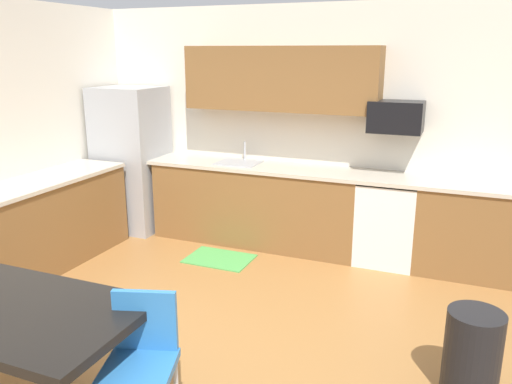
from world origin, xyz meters
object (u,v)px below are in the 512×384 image
object	(u,v)px
refrigerator	(132,159)
trash_bin	(472,355)
microwave	(396,117)
dining_table	(23,318)
oven_range	(387,221)
chair_near_table	(141,354)

from	to	relation	value
refrigerator	trash_bin	world-z (taller)	refrigerator
refrigerator	trash_bin	xyz separation A→B (m)	(4.02, -2.01, -0.59)
microwave	trash_bin	xyz separation A→B (m)	(0.86, -2.19, -1.25)
dining_table	trash_bin	world-z (taller)	dining_table
refrigerator	oven_range	size ratio (longest dim) A/B	1.95
oven_range	refrigerator	bearing A→B (deg)	-178.55
oven_range	chair_near_table	size ratio (longest dim) A/B	1.07
oven_range	microwave	distance (m)	1.10
refrigerator	trash_bin	size ratio (longest dim) A/B	2.96
oven_range	chair_near_table	distance (m)	3.30
refrigerator	microwave	xyz separation A→B (m)	(3.15, 0.18, 0.66)
microwave	trash_bin	world-z (taller)	microwave
microwave	trash_bin	distance (m)	2.66
trash_bin	dining_table	bearing A→B (deg)	-153.76
refrigerator	chair_near_table	world-z (taller)	refrigerator
trash_bin	microwave	bearing A→B (deg)	111.55
refrigerator	dining_table	xyz separation A→B (m)	(1.52, -3.24, -0.22)
refrigerator	dining_table	distance (m)	3.59
oven_range	microwave	world-z (taller)	microwave
trash_bin	refrigerator	bearing A→B (deg)	153.43
microwave	chair_near_table	size ratio (longest dim) A/B	0.64
chair_near_table	trash_bin	bearing A→B (deg)	30.92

